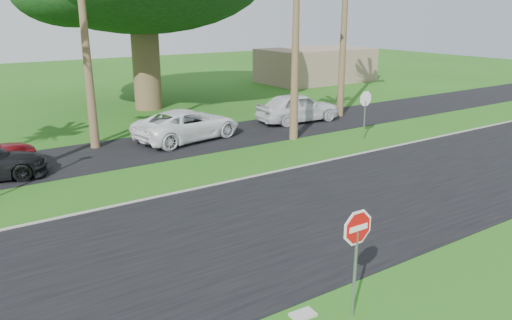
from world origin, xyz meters
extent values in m
plane|color=#275715|center=(0.00, 0.00, 0.00)|extent=(120.00, 120.00, 0.00)
cube|color=black|center=(0.00, 2.00, 0.01)|extent=(120.00, 8.00, 0.02)
cube|color=black|center=(0.00, 12.50, 0.01)|extent=(120.00, 5.00, 0.02)
cube|color=gray|center=(0.00, 6.05, 0.03)|extent=(120.00, 0.12, 0.06)
cylinder|color=gray|center=(0.50, -3.00, 1.00)|extent=(0.07, 0.07, 2.00)
cylinder|color=white|center=(0.50, -3.00, 2.10)|extent=(1.05, 0.02, 1.05)
cylinder|color=red|center=(0.50, -3.00, 2.10)|extent=(0.90, 0.02, 0.90)
cube|color=white|center=(0.50, -3.00, 2.10)|extent=(0.50, 0.02, 0.12)
cylinder|color=gray|center=(12.00, 8.00, 1.00)|extent=(0.07, 0.07, 2.00)
cylinder|color=white|center=(12.00, 8.00, 2.10)|extent=(1.05, 0.02, 1.05)
cylinder|color=red|center=(12.00, 8.00, 2.10)|extent=(0.90, 0.02, 0.90)
cube|color=white|center=(12.00, 8.00, 2.10)|extent=(0.50, 0.02, 0.12)
cone|color=brown|center=(0.00, 14.00, 4.75)|extent=(0.44, 0.44, 9.50)
cone|color=brown|center=(9.00, 10.00, 4.25)|extent=(0.44, 0.44, 8.50)
cone|color=brown|center=(15.00, 13.00, 6.00)|extent=(0.44, 0.44, 12.00)
cylinder|color=brown|center=(6.00, 22.00, 3.00)|extent=(1.80, 1.80, 6.00)
cube|color=gray|center=(24.00, 26.00, 1.50)|extent=(10.00, 6.00, 3.00)
imported|color=white|center=(4.41, 12.86, 0.78)|extent=(6.02, 3.60, 1.56)
imported|color=silver|center=(11.73, 13.11, 0.86)|extent=(5.16, 2.35, 1.72)
cube|color=#A3A39B|center=(-0.38, -2.40, 0.03)|extent=(0.57, 0.38, 0.06)
camera|label=1|loc=(-6.47, -9.66, 6.40)|focal=35.00mm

